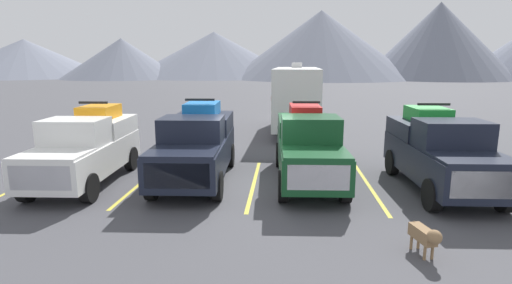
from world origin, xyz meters
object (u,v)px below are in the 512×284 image
(pickup_truck_b, at_px, (197,144))
(pickup_truck_d, at_px, (440,151))
(pickup_truck_a, at_px, (87,147))
(camper_trailer_a, at_px, (296,96))
(dog, at_px, (426,236))
(pickup_truck_c, at_px, (308,145))

(pickup_truck_b, bearing_deg, pickup_truck_d, -3.85)
(pickup_truck_a, relative_size, camper_trailer_a, 0.59)
(pickup_truck_a, xyz_separation_m, pickup_truck_b, (3.56, 0.59, 0.03))
(pickup_truck_d, bearing_deg, pickup_truck_a, -179.67)
(pickup_truck_a, height_order, dog, pickup_truck_a)
(pickup_truck_a, height_order, pickup_truck_c, pickup_truck_a)
(camper_trailer_a, relative_size, dog, 9.20)
(pickup_truck_c, bearing_deg, camper_trailer_a, 90.80)
(pickup_truck_d, height_order, camper_trailer_a, camper_trailer_a)
(pickup_truck_d, distance_m, camper_trailer_a, 11.02)
(pickup_truck_d, bearing_deg, pickup_truck_c, 170.85)
(pickup_truck_d, relative_size, dog, 5.45)
(pickup_truck_c, xyz_separation_m, pickup_truck_d, (4.07, -0.66, 0.00))
(pickup_truck_a, distance_m, pickup_truck_d, 11.37)
(camper_trailer_a, bearing_deg, dog, -81.30)
(camper_trailer_a, bearing_deg, pickup_truck_c, -89.20)
(pickup_truck_b, height_order, dog, pickup_truck_b)
(pickup_truck_b, xyz_separation_m, camper_trailer_a, (3.60, 9.62, 0.82))
(pickup_truck_d, xyz_separation_m, dog, (-1.93, -4.70, -0.76))
(pickup_truck_b, distance_m, dog, 7.90)
(pickup_truck_b, relative_size, pickup_truck_c, 0.98)
(pickup_truck_c, distance_m, pickup_truck_d, 4.13)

